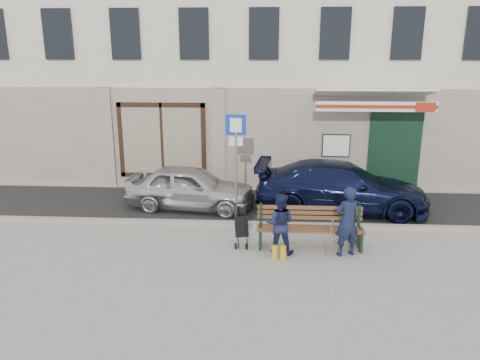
# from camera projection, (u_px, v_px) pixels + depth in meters

# --- Properties ---
(ground) EXTENTS (80.00, 80.00, 0.00)m
(ground) POSITION_uv_depth(u_px,v_px,m) (259.00, 251.00, 10.46)
(ground) COLOR #9E9991
(ground) RESTS_ON ground
(asphalt_lane) EXTENTS (60.00, 3.20, 0.01)m
(asphalt_lane) POSITION_uv_depth(u_px,v_px,m) (261.00, 206.00, 13.44)
(asphalt_lane) COLOR #282828
(asphalt_lane) RESTS_ON ground
(curb) EXTENTS (60.00, 0.18, 0.12)m
(curb) POSITION_uv_depth(u_px,v_px,m) (260.00, 224.00, 11.88)
(curb) COLOR #9E9384
(curb) RESTS_ON ground
(building) EXTENTS (20.00, 8.27, 10.00)m
(building) POSITION_uv_depth(u_px,v_px,m) (265.00, 32.00, 17.24)
(building) COLOR beige
(building) RESTS_ON ground
(car_silver) EXTENTS (3.77, 1.91, 1.23)m
(car_silver) POSITION_uv_depth(u_px,v_px,m) (190.00, 187.00, 13.13)
(car_silver) COLOR silver
(car_silver) RESTS_ON ground
(car_navy) EXTENTS (4.89, 2.41, 1.37)m
(car_navy) POSITION_uv_depth(u_px,v_px,m) (341.00, 187.00, 12.94)
(car_navy) COLOR black
(car_navy) RESTS_ON ground
(parking_sign) EXTENTS (0.52, 0.10, 2.80)m
(parking_sign) POSITION_uv_depth(u_px,v_px,m) (236.00, 150.00, 11.84)
(parking_sign) COLOR gray
(parking_sign) RESTS_ON ground
(bench) EXTENTS (2.40, 1.17, 0.98)m
(bench) POSITION_uv_depth(u_px,v_px,m) (308.00, 228.00, 10.56)
(bench) COLOR brown
(bench) RESTS_ON ground
(man) EXTENTS (0.67, 0.55, 1.56)m
(man) POSITION_uv_depth(u_px,v_px,m) (347.00, 221.00, 10.07)
(man) COLOR #121A32
(man) RESTS_ON ground
(woman) EXTENTS (0.73, 0.60, 1.38)m
(woman) POSITION_uv_depth(u_px,v_px,m) (280.00, 223.00, 10.21)
(woman) COLOR #151C3B
(woman) RESTS_ON ground
(stroller) EXTENTS (0.35, 0.45, 0.99)m
(stroller) POSITION_uv_depth(u_px,v_px,m) (242.00, 228.00, 10.63)
(stroller) COLOR black
(stroller) RESTS_ON ground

